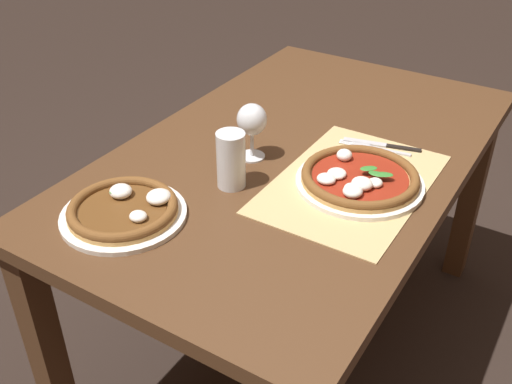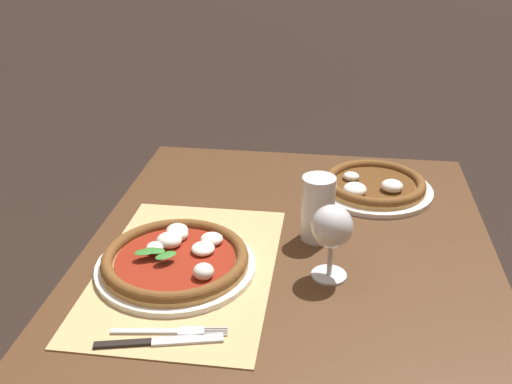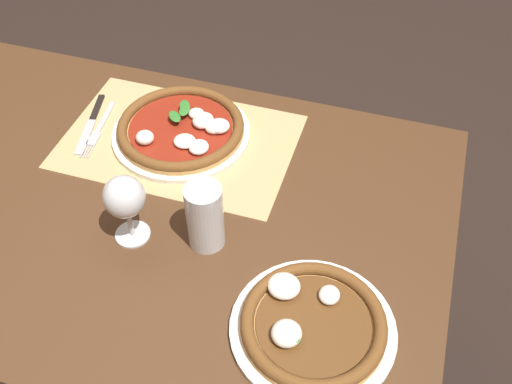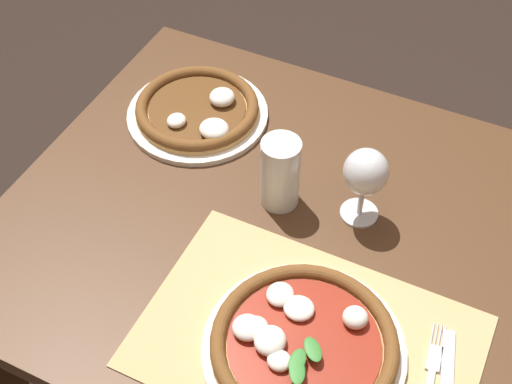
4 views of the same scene
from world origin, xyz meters
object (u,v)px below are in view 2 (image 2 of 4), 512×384
pizza_far (374,185)px  fork (170,331)px  wine_glass (332,230)px  knife (159,342)px  pizza_near (176,259)px  pint_glass (318,210)px

pizza_far → fork: size_ratio=1.45×
wine_glass → knife: size_ratio=0.73×
pizza_near → knife: (0.22, 0.03, -0.02)m
pizza_near → fork: 0.20m
pizza_near → fork: bearing=11.3°
pizza_far → wine_glass: wine_glass is taller
pizza_near → fork: size_ratio=1.59×
pint_glass → wine_glass: bearing=12.2°
wine_glass → knife: (0.24, -0.28, -0.10)m
pizza_near → pizza_far: (-0.41, 0.41, -0.00)m
pizza_near → knife: size_ratio=1.50×
pizza_far → wine_glass: size_ratio=1.88×
pizza_near → pint_glass: (-0.16, 0.27, 0.05)m
wine_glass → pint_glass: (-0.15, -0.03, -0.04)m
pizza_far → knife: (0.63, -0.38, -0.01)m
pint_glass → fork: bearing=-33.1°
fork → knife: knife is taller
pizza_far → knife: pizza_far is taller
pint_glass → fork: pint_glass is taller
pizza_near → fork: (0.19, 0.04, -0.02)m
fork → knife: 0.03m
wine_glass → fork: 0.35m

